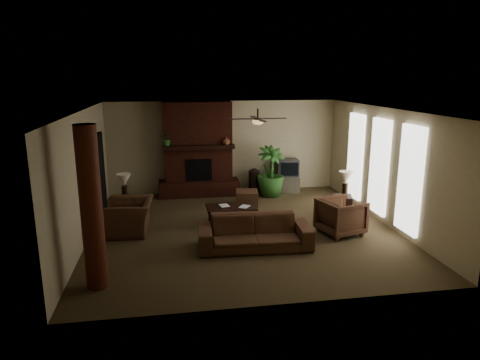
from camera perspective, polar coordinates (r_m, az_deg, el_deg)
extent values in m
plane|color=#4C3D26|center=(10.25, 0.37, -6.51)|extent=(7.00, 7.00, 0.00)
plane|color=silver|center=(9.65, 0.39, 9.29)|extent=(7.00, 7.00, 0.00)
plane|color=tan|center=(13.26, -2.19, 4.40)|extent=(7.00, 0.00, 7.00)
plane|color=tan|center=(6.56, 5.59, -5.44)|extent=(7.00, 0.00, 7.00)
plane|color=tan|center=(9.90, -20.02, 0.36)|extent=(0.00, 7.00, 7.00)
plane|color=tan|center=(10.99, 18.68, 1.74)|extent=(0.00, 7.00, 7.00)
cube|color=#461C12|center=(12.94, -5.58, 4.11)|extent=(2.00, 0.50, 2.80)
cube|color=#461C12|center=(13.09, -5.43, -1.04)|extent=(2.40, 0.70, 0.45)
cube|color=black|center=(12.79, -5.44, 1.36)|extent=(0.75, 0.04, 0.65)
cube|color=black|center=(12.64, -5.50, 4.35)|extent=(2.10, 0.28, 0.12)
cube|color=white|center=(12.39, 15.03, 3.04)|extent=(0.08, 0.85, 2.35)
cube|color=white|center=(11.15, 17.96, 1.69)|extent=(0.08, 0.85, 2.35)
cube|color=white|center=(9.96, 21.59, 0.01)|extent=(0.08, 0.85, 2.35)
cylinder|color=#592516|center=(7.51, -19.10, -3.65)|extent=(0.36, 0.36, 2.80)
cube|color=black|center=(11.69, -18.05, 0.72)|extent=(0.10, 1.00, 2.10)
cylinder|color=black|center=(10.03, 2.38, 8.76)|extent=(0.04, 0.04, 0.24)
cylinder|color=black|center=(10.04, 2.37, 8.08)|extent=(0.20, 0.20, 0.06)
ellipsoid|color=#F2BF72|center=(10.04, 2.37, 7.74)|extent=(0.26, 0.26, 0.14)
cube|color=black|center=(10.12, 4.61, 8.15)|extent=(0.55, 0.12, 0.01)
cube|color=black|center=(9.96, 0.09, 8.10)|extent=(0.55, 0.12, 0.01)
cube|color=black|center=(10.43, 1.92, 8.35)|extent=(0.12, 0.55, 0.01)
cube|color=black|center=(9.65, 2.86, 7.90)|extent=(0.12, 0.55, 0.01)
imported|color=#513422|center=(9.03, 1.97, -6.25)|extent=(2.39, 0.81, 0.92)
imported|color=#513422|center=(10.22, -14.42, -4.02)|extent=(0.82, 1.20, 1.01)
imported|color=#513422|center=(10.08, 13.26, -4.52)|extent=(1.04, 1.08, 0.91)
cube|color=black|center=(10.52, -1.17, -3.68)|extent=(1.20, 0.70, 0.06)
cube|color=black|center=(10.29, -3.73, -5.36)|extent=(0.07, 0.07, 0.37)
cube|color=black|center=(10.43, 1.76, -5.08)|extent=(0.07, 0.07, 0.37)
cube|color=black|center=(10.77, -4.00, -4.50)|extent=(0.07, 0.07, 0.37)
cube|color=black|center=(10.90, 1.25, -4.24)|extent=(0.07, 0.07, 0.37)
cube|color=#513422|center=(12.06, 0.93, -2.38)|extent=(0.69, 0.69, 0.40)
cube|color=silver|center=(13.53, 6.10, -0.45)|extent=(0.94, 0.69, 0.50)
cube|color=#343436|center=(13.42, 6.30, 1.66)|extent=(0.69, 0.55, 0.52)
cube|color=black|center=(13.17, 6.61, 1.42)|extent=(0.52, 0.07, 0.40)
cylinder|color=black|center=(13.27, 1.89, -0.21)|extent=(0.34, 0.34, 0.70)
sphere|color=black|center=(13.21, 1.90, 0.84)|extent=(0.34, 0.34, 0.34)
imported|color=#306126|center=(12.93, 4.05, -0.30)|extent=(1.25, 1.69, 0.84)
cube|color=black|center=(11.08, -15.14, -3.93)|extent=(0.57, 0.57, 0.55)
cylinder|color=black|center=(10.99, -15.03, -1.63)|extent=(0.16, 0.16, 0.35)
cone|color=white|center=(10.91, -15.14, 0.02)|extent=(0.40, 0.40, 0.30)
cube|color=black|center=(11.36, 13.26, -3.39)|extent=(0.63, 0.63, 0.55)
cylinder|color=black|center=(11.21, 13.74, -1.26)|extent=(0.14, 0.14, 0.35)
cone|color=white|center=(11.13, 13.84, 0.36)|extent=(0.36, 0.36, 0.30)
imported|color=#306126|center=(12.62, -9.66, 5.23)|extent=(0.49, 0.52, 0.33)
imported|color=brown|center=(12.66, -1.82, 5.20)|extent=(0.22, 0.23, 0.22)
imported|color=#999999|center=(10.45, -2.68, -2.81)|extent=(0.22, 0.07, 0.29)
imported|color=#999999|center=(10.45, 0.06, -2.79)|extent=(0.19, 0.14, 0.29)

